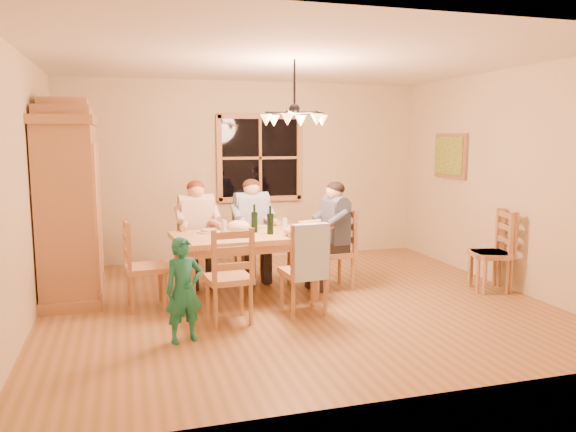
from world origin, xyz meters
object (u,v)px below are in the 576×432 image
object	(u,v)px
chair_far_right	(252,257)
chair_end_right	(334,265)
chair_near_left	(229,293)
chair_end_left	(147,281)
adult_woman	(197,220)
armoire	(70,208)
wine_bottle_b	(270,220)
wine_bottle_a	(254,218)
chair_spare_back	(489,266)
dining_table	(245,243)
adult_plaid_man	(252,217)
child	(184,290)
chair_near_right	(303,285)
chair_far_left	(198,262)
chandelier	(294,118)
chair_spare_front	(490,266)
adult_slate_man	(334,222)

from	to	relation	value
chair_far_right	chair_end_right	bearing A→B (deg)	136.64
chair_near_left	chair_end_left	world-z (taller)	same
chair_end_right	adult_woman	xyz separation A→B (m)	(-1.59, 0.65, 0.54)
armoire	wine_bottle_b	world-z (taller)	armoire
wine_bottle_a	chair_spare_back	world-z (taller)	wine_bottle_a
dining_table	chair_near_left	distance (m)	0.94
dining_table	wine_bottle_b	bearing A→B (deg)	-19.63
adult_plaid_man	child	distance (m)	2.32
dining_table	chair_near_right	xyz separation A→B (m)	(0.47, -0.73, -0.35)
chair_near_left	chair_near_right	xyz separation A→B (m)	(0.81, 0.06, 0.00)
chair_end_right	wine_bottle_a	world-z (taller)	wine_bottle_a
chair_far_left	wine_bottle_a	bearing A→B (deg)	128.08
armoire	chair_near_left	xyz separation A→B (m)	(1.58, -1.40, -0.75)
chair_end_right	chair_spare_back	xyz separation A→B (m)	(1.81, -0.59, 0.00)
chandelier	chair_spare_back	bearing A→B (deg)	-4.05
wine_bottle_b	child	size ratio (longest dim) A/B	0.34
armoire	chair_far_left	xyz separation A→B (m)	(1.46, 0.13, -0.75)
adult_woman	child	xyz separation A→B (m)	(-0.37, -1.96, -0.35)
chair_near_left	adult_plaid_man	distance (m)	1.78
chair_end_left	adult_woman	world-z (taller)	adult_woman
chair_end_right	child	bearing A→B (deg)	119.32
chair_end_right	wine_bottle_b	size ratio (longest dim) A/B	3.00
chair_end_left	chair_end_right	distance (m)	2.26
dining_table	chair_near_left	bearing A→B (deg)	-113.36
chandelier	chair_end_right	distance (m)	1.93
adult_woman	chair_spare_back	world-z (taller)	adult_woman
chair_near_right	child	size ratio (longest dim) A/B	1.02
chair_far_right	wine_bottle_b	size ratio (longest dim) A/B	3.00
armoire	chair_end_right	size ratio (longest dim) A/B	2.32
wine_bottle_b	chair_spare_front	xyz separation A→B (m)	(2.67, -0.42, -0.62)
adult_plaid_man	wine_bottle_a	world-z (taller)	adult_plaid_man
dining_table	adult_woman	bearing A→B (deg)	122.43
wine_bottle_a	chair_end_right	bearing A→B (deg)	0.08
adult_woman	chair_far_left	bearing A→B (deg)	180.00
adult_plaid_man	chair_spare_back	distance (m)	3.03
adult_plaid_man	child	size ratio (longest dim) A/B	0.90
chair_near_left	wine_bottle_a	world-z (taller)	wine_bottle_a
adult_slate_man	chair_spare_front	xyz separation A→B (m)	(1.81, -0.61, -0.54)
chair_far_left	child	xyz separation A→B (m)	(-0.37, -1.96, 0.18)
chandelier	child	xyz separation A→B (m)	(-1.33, -0.90, -1.59)
chandelier	chair_spare_back	xyz separation A→B (m)	(2.45, -0.17, -1.77)
child	chair_near_left	bearing A→B (deg)	26.84
wine_bottle_a	chair_far_left	bearing A→B (deg)	132.62
adult_slate_man	wine_bottle_b	xyz separation A→B (m)	(-0.86, -0.19, 0.08)
child	chair_spare_front	world-z (taller)	chair_spare_front
chair_near_left	adult_slate_man	bearing A→B (deg)	26.57
chair_end_left	chair_spare_back	distance (m)	4.09
chair_end_left	adult_slate_man	world-z (taller)	adult_slate_man
chair_near_left	adult_slate_man	distance (m)	1.80
chair_end_right	wine_bottle_a	xyz separation A→B (m)	(-1.00, -0.00, 0.62)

